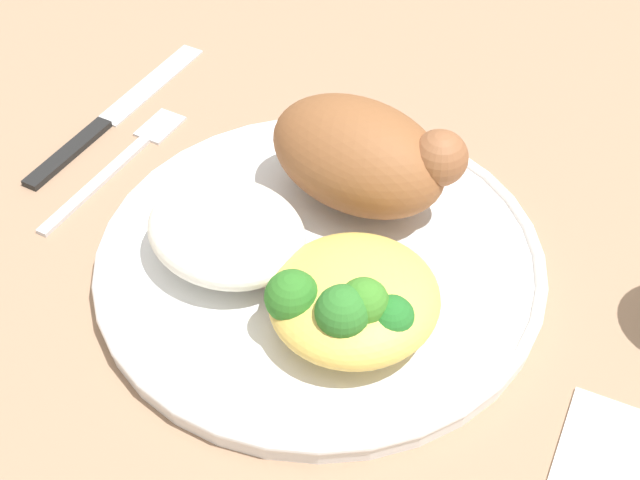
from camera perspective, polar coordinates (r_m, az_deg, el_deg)
ground_plane at (r=0.53m, az=0.00°, el=-1.89°), size 2.00×2.00×0.00m
plate at (r=0.52m, az=0.00°, el=-1.31°), size 0.27×0.27×0.01m
roasted_chicken at (r=0.53m, az=2.80°, el=5.53°), size 0.12×0.07×0.07m
rice_pile at (r=0.50m, az=-6.16°, el=0.56°), size 0.10×0.08×0.04m
mac_cheese_with_broccoli at (r=0.46m, az=2.05°, el=-3.93°), size 0.09×0.09×0.05m
fork at (r=0.61m, az=-12.90°, el=5.12°), size 0.03×0.14×0.01m
knife at (r=0.65m, az=-13.94°, el=7.55°), size 0.03×0.19×0.01m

